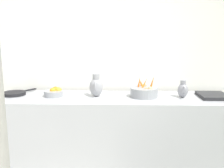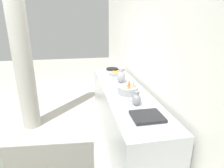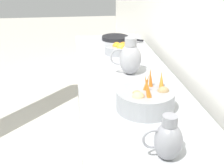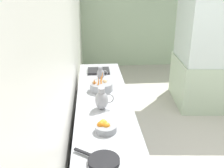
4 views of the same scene
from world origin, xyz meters
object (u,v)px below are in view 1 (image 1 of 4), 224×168
(metal_pitcher_tall, at_px, (96,86))
(metal_pitcher_short, at_px, (183,90))
(vegetable_colander, at_px, (144,92))
(skillet_on_counter, at_px, (15,93))
(orange_bowl, at_px, (54,93))

(metal_pitcher_tall, bearing_deg, metal_pitcher_short, 88.44)
(vegetable_colander, height_order, skillet_on_counter, vegetable_colander)
(vegetable_colander, height_order, orange_bowl, vegetable_colander)
(metal_pitcher_tall, relative_size, skillet_on_counter, 0.68)
(orange_bowl, height_order, skillet_on_counter, orange_bowl)
(metal_pitcher_short, relative_size, skillet_on_counter, 0.51)
(orange_bowl, relative_size, metal_pitcher_short, 1.11)
(vegetable_colander, xyz_separation_m, metal_pitcher_short, (0.01, 0.42, 0.03))
(vegetable_colander, xyz_separation_m, skillet_on_counter, (-0.05, -1.47, -0.04))
(vegetable_colander, bearing_deg, orange_bowl, -90.29)
(metal_pitcher_short, height_order, skillet_on_counter, metal_pitcher_short)
(orange_bowl, relative_size, metal_pitcher_tall, 0.83)
(metal_pitcher_tall, height_order, skillet_on_counter, metal_pitcher_tall)
(vegetable_colander, relative_size, skillet_on_counter, 0.81)
(metal_pitcher_tall, distance_m, metal_pitcher_short, 0.95)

